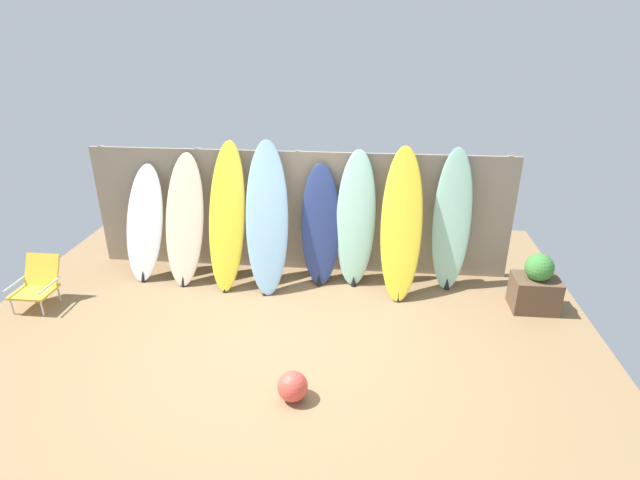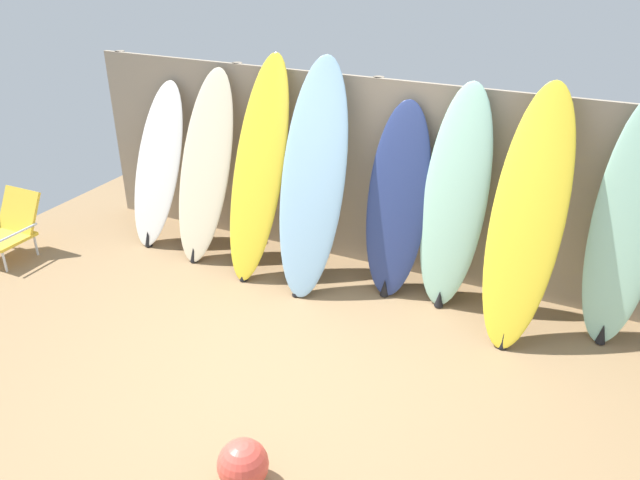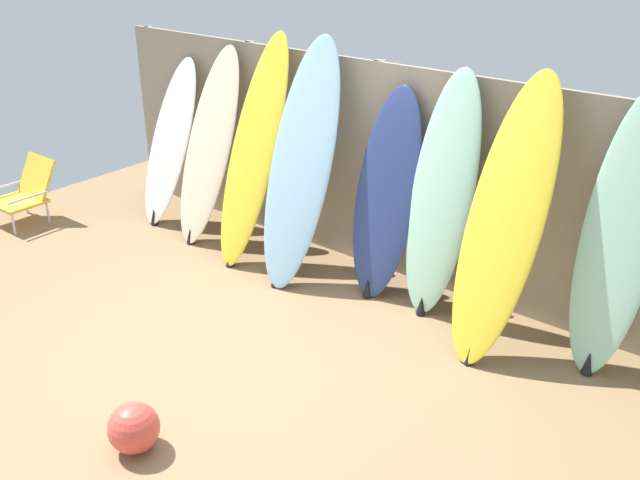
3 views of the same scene
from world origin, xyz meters
TOP-DOWN VIEW (x-y plane):
  - ground at (0.00, 0.00)m, footprint 7.68×7.68m
  - fence_back at (-0.00, 2.01)m, footprint 6.08×0.11m
  - surfboard_white_0 at (-2.18, 1.60)m, footprint 0.61×0.72m
  - surfboard_cream_1 at (-1.56, 1.56)m, footprint 0.55×0.75m
  - surfboard_yellow_2 at (-0.93, 1.50)m, footprint 0.51×0.85m
  - surfboard_skyblue_3 at (-0.36, 1.47)m, footprint 0.67×0.89m
  - surfboard_navy_4 at (0.35, 1.68)m, footprint 0.57×0.56m
  - surfboard_seafoam_5 at (0.84, 1.69)m, footprint 0.59×0.51m
  - surfboard_yellow_6 at (1.46, 1.47)m, footprint 0.57×0.83m
  - surfboard_seafoam_7 at (2.15, 1.71)m, footprint 0.54×0.47m
  - beach_chair at (-3.27, 0.61)m, footprint 0.50×0.58m
  - planter_box at (3.20, 1.13)m, footprint 0.57×0.45m
  - beach_ball at (0.33, -0.88)m, footprint 0.31×0.31m

SIDE VIEW (x-z plane):
  - ground at x=0.00m, z-range 0.00..0.00m
  - beach_ball at x=0.33m, z-range 0.00..0.31m
  - beach_chair at x=-3.27m, z-range 0.01..0.64m
  - planter_box at x=3.20m, z-range -0.06..0.72m
  - surfboard_white_0 at x=-2.18m, z-range -0.01..1.58m
  - surfboard_navy_4 at x=0.35m, z-range -0.01..1.67m
  - surfboard_cream_1 at x=-1.56m, z-range -0.01..1.77m
  - fence_back at x=0.00m, z-range 0.00..1.80m
  - surfboard_seafoam_5 at x=0.84m, z-range -0.01..1.88m
  - surfboard_seafoam_7 at x=2.15m, z-range -0.02..1.93m
  - surfboard_yellow_6 at x=1.46m, z-range -0.01..1.95m
  - surfboard_yellow_2 at x=-0.93m, z-range -0.01..1.97m
  - surfboard_skyblue_3 at x=-0.36m, z-range -0.01..1.99m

